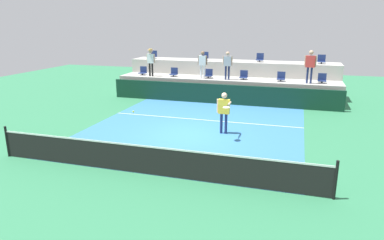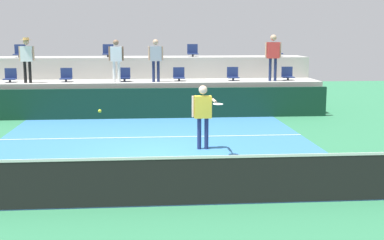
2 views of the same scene
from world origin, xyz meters
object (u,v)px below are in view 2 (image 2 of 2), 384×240
Objects in this scene: stadium_chair_upper_far_left at (20,52)px; spectator_in_white at (156,57)px; spectator_with_hat at (27,55)px; stadium_chair_upper_far_right at (276,51)px; stadium_chair_lower_far_left at (10,76)px; spectator_in_grey at (273,53)px; stadium_chair_upper_right at (193,51)px; tennis_player at (203,111)px; stadium_chair_lower_right at (233,75)px; spectator_leaning_on_rail at (116,57)px; stadium_chair_upper_left at (108,52)px; stadium_chair_lower_mid_left at (125,76)px; stadium_chair_lower_far_right at (288,75)px; stadium_chair_lower_left at (66,76)px; tennis_ball at (100,111)px; stadium_chair_lower_mid_right at (179,75)px.

spectator_in_white reaches higher than stadium_chair_upper_far_left.
stadium_chair_upper_far_right is at bearing 12.45° from spectator_with_hat.
spectator_in_grey is (9.95, -0.38, 0.86)m from stadium_chair_lower_far_left.
stadium_chair_upper_right is 8.52m from tennis_player.
stadium_chair_upper_right is (7.07, 0.00, 0.00)m from stadium_chair_upper_far_left.
spectator_leaning_on_rail is at bearing -175.10° from stadium_chair_lower_right.
stadium_chair_lower_right is at bearing -140.11° from stadium_chair_upper_far_right.
stadium_chair_upper_left is 0.33× the size of spectator_in_white.
stadium_chair_upper_far_right reaches higher than tennis_player.
stadium_chair_lower_mid_left is 0.29× the size of spectator_in_grey.
spectator_with_hat reaches higher than stadium_chair_upper_far_right.
stadium_chair_upper_far_left reaches higher than stadium_chair_lower_mid_left.
stadium_chair_lower_far_left and stadium_chair_lower_right have the same top height.
spectator_in_grey is at bearing -150.97° from stadium_chair_lower_far_right.
spectator_in_grey reaches higher than stadium_chair_lower_left.
spectator_leaning_on_rail is (3.99, -0.38, 0.73)m from stadium_chair_lower_far_left.
stadium_chair_lower_far_right is at bearing 3.30° from spectator_leaning_on_rail.
spectator_in_grey is at bearing -12.35° from stadium_chair_upper_far_left.
stadium_chair_upper_left is at bearing 161.18° from spectator_in_grey.
tennis_ball is (4.17, -9.86, 0.08)m from stadium_chair_lower_far_left.
stadium_chair_lower_mid_left is 0.30× the size of tennis_player.
stadium_chair_lower_mid_right is at bearing 92.08° from tennis_player.
stadium_chair_lower_mid_left is at bearing 180.00° from stadium_chair_lower_far_right.
stadium_chair_lower_left is 0.31× the size of spectator_with_hat.
stadium_chair_upper_right is at bearing 128.23° from stadium_chair_lower_right.
tennis_player is 6.43m from spectator_in_white.
stadium_chair_upper_far_left is 1.00× the size of stadium_chair_upper_left.
spectator_with_hat reaches higher than stadium_chair_lower_far_left.
stadium_chair_upper_far_right reaches higher than tennis_ball.
spectator_with_hat is 1.04× the size of spectator_in_white.
spectator_in_grey is 26.00× the size of tennis_ball.
spectator_in_white is (3.39, -0.38, 0.74)m from stadium_chair_lower_left.
stadium_chair_lower_far_left is at bearing 177.79° from spectator_in_grey.
stadium_chair_lower_right is 1.76m from spectator_in_grey.
tennis_ball is (-5.77, -9.48, -0.78)m from spectator_in_grey.
spectator_in_white is at bearing 100.31° from tennis_player.
spectator_leaning_on_rail is 0.99× the size of spectator_in_white.
stadium_chair_upper_left is 7.65× the size of tennis_ball.
stadium_chair_lower_mid_left reaches higher than tennis_ball.
spectator_leaning_on_rail reaches higher than stadium_chair_upper_far_left.
stadium_chair_lower_right is at bearing 180.00° from stadium_chair_lower_far_right.
stadium_chair_upper_right is at bearing 0.00° from stadium_chair_upper_far_left.
stadium_chair_lower_mid_right is 1.00× the size of stadium_chair_lower_right.
spectator_in_grey is at bearing -14.52° from stadium_chair_lower_right.
stadium_chair_lower_far_right is 6.70m from spectator_leaning_on_rail.
spectator_in_grey reaches higher than stadium_chair_upper_right.
stadium_chair_lower_mid_left is at bearing 180.00° from stadium_chair_lower_mid_right.
spectator_in_white is at bearing -6.45° from stadium_chair_lower_left.
stadium_chair_lower_mid_left is 2.12m from stadium_chair_upper_left.
stadium_chair_upper_far_left is (-8.49, 1.80, 0.85)m from stadium_chair_lower_right.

